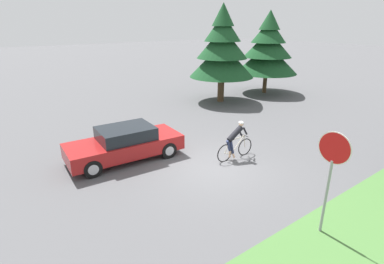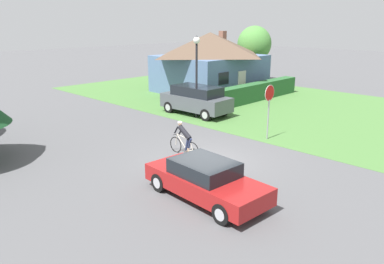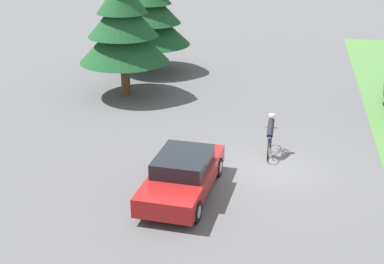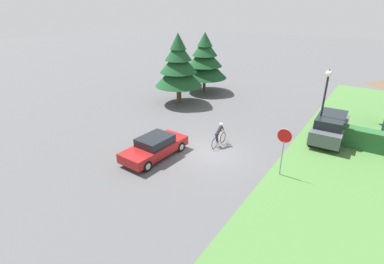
% 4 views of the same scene
% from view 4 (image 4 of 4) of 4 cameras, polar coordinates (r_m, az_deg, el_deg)
% --- Properties ---
extents(ground_plane, '(140.00, 140.00, 0.00)m').
position_cam_4_polar(ground_plane, '(18.93, 3.48, -3.87)').
color(ground_plane, '#515154').
extents(sedan_left_lane, '(2.03, 4.48, 1.31)m').
position_cam_4_polar(sedan_left_lane, '(18.24, -7.11, -2.86)').
color(sedan_left_lane, maroon).
rests_on(sedan_left_lane, ground).
extents(cyclist, '(0.44, 1.81, 1.52)m').
position_cam_4_polar(cyclist, '(19.55, 5.14, -0.61)').
color(cyclist, black).
rests_on(cyclist, ground).
extents(parked_suv_right, '(2.07, 4.64, 1.81)m').
position_cam_4_polar(parked_suv_right, '(22.18, 24.78, 0.88)').
color(parked_suv_right, '#4C5156').
rests_on(parked_suv_right, ground).
extents(stop_sign, '(0.80, 0.07, 2.73)m').
position_cam_4_polar(stop_sign, '(16.42, 17.08, -1.88)').
color(stop_sign, gray).
rests_on(stop_sign, ground).
extents(street_lamp, '(0.40, 0.40, 4.90)m').
position_cam_4_polar(street_lamp, '(20.94, 24.05, 6.86)').
color(street_lamp, black).
rests_on(street_lamp, ground).
extents(conifer_tall_near, '(4.22, 4.22, 6.27)m').
position_cam_4_polar(conifer_tall_near, '(26.98, -2.60, 12.48)').
color(conifer_tall_near, '#4C3823').
rests_on(conifer_tall_near, ground).
extents(conifer_tall_far, '(4.50, 4.50, 5.95)m').
position_cam_4_polar(conifer_tall_far, '(30.71, 2.42, 13.47)').
color(conifer_tall_far, '#4C3823').
rests_on(conifer_tall_far, ground).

